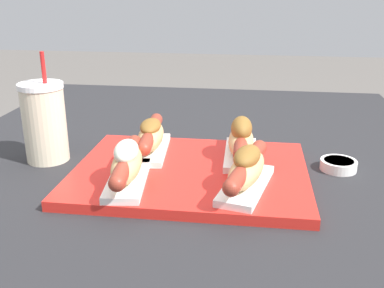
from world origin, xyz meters
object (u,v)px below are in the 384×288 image
at_px(serving_tray, 191,173).
at_px(hot_dog_2, 151,137).
at_px(sauce_bowl, 339,164).
at_px(drink_cup, 45,122).
at_px(hot_dog_3, 241,140).
at_px(hot_dog_0, 127,164).
at_px(hot_dog_1, 247,169).

relative_size(serving_tray, hot_dog_2, 2.04).
xyz_separation_m(hot_dog_2, sauce_bowl, (0.36, 0.00, -0.04)).
xyz_separation_m(sauce_bowl, drink_cup, (-0.57, -0.03, 0.07)).
distance_m(serving_tray, hot_dog_3, 0.12).
bearing_deg(hot_dog_2, hot_dog_0, -92.96).
bearing_deg(hot_dog_0, serving_tray, 38.57).
distance_m(hot_dog_3, drink_cup, 0.39).
bearing_deg(sauce_bowl, hot_dog_1, -139.99).
bearing_deg(hot_dog_3, drink_cup, -177.22).
relative_size(hot_dog_0, drink_cup, 0.95).
xyz_separation_m(hot_dog_1, drink_cup, (-0.40, 0.12, 0.03)).
relative_size(hot_dog_0, hot_dog_3, 0.99).
relative_size(hot_dog_3, drink_cup, 0.96).
relative_size(hot_dog_1, hot_dog_3, 0.98).
relative_size(hot_dog_0, sauce_bowl, 3.01).
bearing_deg(hot_dog_2, drink_cup, -173.67).
xyz_separation_m(hot_dog_1, hot_dog_2, (-0.19, 0.14, -0.00)).
distance_m(hot_dog_0, hot_dog_3, 0.23).
height_order(serving_tray, drink_cup, drink_cup).
xyz_separation_m(hot_dog_0, hot_dog_2, (0.01, 0.15, -0.00)).
relative_size(serving_tray, hot_dog_0, 2.04).
xyz_separation_m(serving_tray, hot_dog_0, (-0.10, -0.08, 0.04)).
distance_m(serving_tray, drink_cup, 0.31).
xyz_separation_m(serving_tray, hot_dog_2, (-0.09, 0.07, 0.04)).
relative_size(serving_tray, hot_dog_3, 2.03).
bearing_deg(sauce_bowl, hot_dog_0, -157.99).
xyz_separation_m(hot_dog_0, sauce_bowl, (0.37, 0.15, -0.04)).
distance_m(hot_dog_1, hot_dog_2, 0.24).
bearing_deg(serving_tray, hot_dog_3, 36.72).
distance_m(hot_dog_3, sauce_bowl, 0.19).
xyz_separation_m(serving_tray, hot_dog_3, (0.09, 0.07, 0.04)).
height_order(hot_dog_0, hot_dog_3, hot_dog_3).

